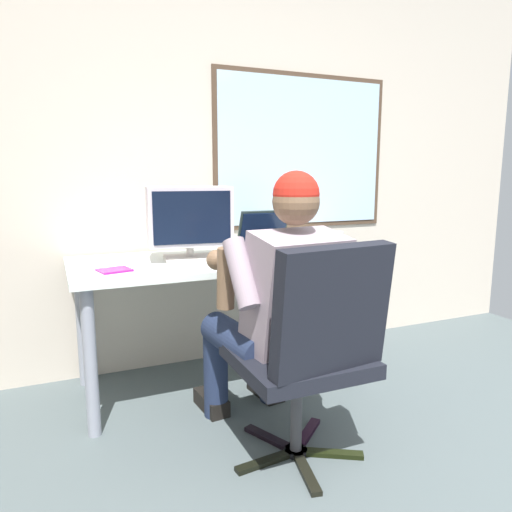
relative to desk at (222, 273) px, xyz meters
The scene contains 8 objects.
wall_rear 0.88m from the desk, 54.04° to the left, with size 4.59×0.08×2.71m.
desk is the anchor object (origin of this frame).
office_chair 0.91m from the desk, 86.38° to the right, with size 0.56×0.58×0.94m.
person_seated 0.63m from the desk, 87.09° to the right, with size 0.56×0.81×1.20m.
crt_monitor 0.37m from the desk, behind, with size 0.46×0.28×0.39m.
laptop 0.36m from the desk, 11.54° to the left, with size 0.32×0.35×0.24m.
wine_glass 0.67m from the desk, 17.50° to the right, with size 0.08×0.08×0.13m.
cd_case 0.62m from the desk, 165.52° to the right, with size 0.17×0.15×0.01m.
Camera 1 is at (-1.14, -0.19, 1.18)m, focal length 33.19 mm.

